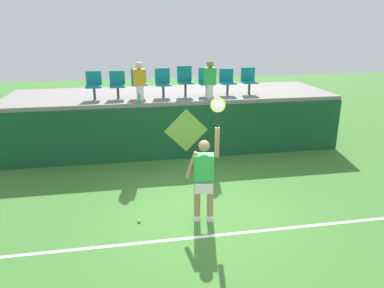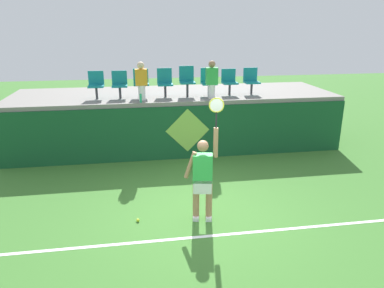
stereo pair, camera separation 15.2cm
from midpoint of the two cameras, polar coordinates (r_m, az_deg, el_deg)
ground_plane at (r=7.59m, az=2.06°, el=-11.33°), size 40.00×40.00×0.00m
court_back_wall at (r=10.46m, az=-1.56°, el=1.84°), size 10.01×0.20×1.56m
spectator_platform at (r=11.63m, az=-2.53°, el=7.79°), size 10.01×2.94×0.12m
court_baseline_stripe at (r=6.97m, az=3.26°, el=-14.27°), size 9.01×0.08×0.01m
tennis_player at (r=7.09m, az=2.36°, el=-5.11°), size 0.75×0.33×2.49m
tennis_ball at (r=7.45m, az=-7.92°, el=-11.81°), size 0.07×0.07×0.07m
water_bottle at (r=10.19m, az=-7.65°, el=7.17°), size 0.06×0.06×0.25m
stadium_chair_0 at (r=10.92m, az=-14.47°, el=9.20°), size 0.44×0.42×0.79m
stadium_chair_1 at (r=10.89m, az=-10.93°, el=9.38°), size 0.44×0.42×0.78m
stadium_chair_2 at (r=10.88m, az=-7.62°, el=9.73°), size 0.44×0.42×0.83m
stadium_chair_3 at (r=10.93m, az=-3.89°, el=9.81°), size 0.44×0.42×0.83m
stadium_chair_4 at (r=11.00m, az=-0.39°, el=10.13°), size 0.44×0.42×0.89m
stadium_chair_5 at (r=11.12m, az=3.00°, el=9.93°), size 0.44×0.42×0.82m
stadium_chair_6 at (r=11.27m, az=6.27°, el=9.90°), size 0.44×0.42×0.78m
stadium_chair_7 at (r=11.48m, az=9.67°, el=9.94°), size 0.44×0.42×0.80m
spectator_0 at (r=10.44m, az=-7.56°, el=9.92°), size 0.34×0.20×1.08m
spectator_1 at (r=10.65m, az=3.54°, el=10.21°), size 0.34×0.20×1.08m
wall_signage_mount at (r=10.64m, az=-0.27°, el=-2.28°), size 1.27×0.01×1.49m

